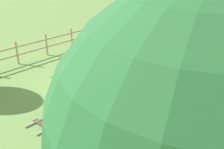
% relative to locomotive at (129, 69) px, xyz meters
% --- Properties ---
extents(ground_plane, '(60.00, 60.00, 0.00)m').
position_rel_locomotive_xyz_m(ground_plane, '(0.00, -0.84, -0.48)').
color(ground_plane, '#608442').
extents(track, '(0.71, 5.70, 0.04)m').
position_rel_locomotive_xyz_m(track, '(0.00, -0.86, -0.47)').
color(track, gray).
rests_on(track, ground_plane).
extents(locomotive, '(0.67, 1.45, 1.00)m').
position_rel_locomotive_xyz_m(locomotive, '(0.00, 0.00, 0.00)').
color(locomotive, black).
rests_on(locomotive, ground_plane).
extents(passenger_car, '(0.77, 2.00, 0.97)m').
position_rel_locomotive_xyz_m(passenger_car, '(0.00, -1.76, -0.06)').
color(passenger_car, '#3F3F3F').
rests_on(passenger_car, ground_plane).
extents(conductor_person, '(0.30, 0.30, 1.62)m').
position_rel_locomotive_xyz_m(conductor_person, '(0.91, -0.59, 0.47)').
color(conductor_person, '#282D47').
rests_on(conductor_person, ground_plane).
extents(oak_tree_far, '(2.48, 2.48, 3.77)m').
position_rel_locomotive_xyz_m(oak_tree_far, '(4.31, -4.61, 2.02)').
color(oak_tree_far, '#4C3823').
rests_on(oak_tree_far, ground_plane).
extents(fence_section, '(0.08, 6.78, 0.90)m').
position_rel_locomotive_xyz_m(fence_section, '(-4.19, -0.86, -0.00)').
color(fence_section, tan).
rests_on(fence_section, ground_plane).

